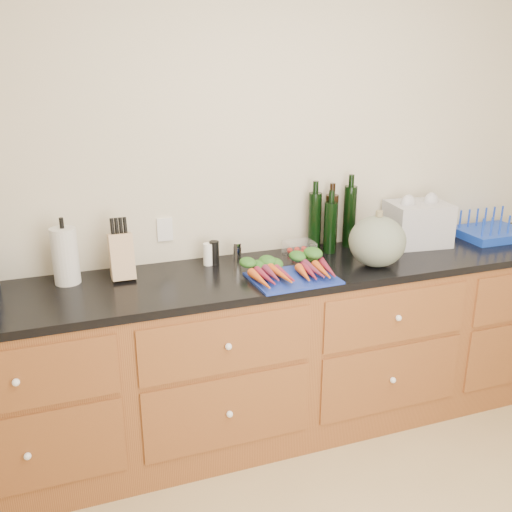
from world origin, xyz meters
name	(u,v)px	position (x,y,z in m)	size (l,w,h in m)	color
wall_back	(270,186)	(0.00, 1.62, 1.30)	(4.10, 0.05, 2.60)	beige
cabinets	(291,351)	(0.00, 1.30, 0.45)	(3.60, 0.64, 0.90)	brown
countertop	(292,271)	(0.00, 1.30, 0.92)	(3.64, 0.62, 0.04)	black
cutting_board	(293,278)	(-0.07, 1.14, 0.95)	(0.41, 0.31, 0.01)	navy
carrots	(289,269)	(-0.07, 1.19, 0.98)	(0.43, 0.32, 0.06)	#DF581A
squash	(377,241)	(0.42, 1.17, 1.07)	(0.29, 0.29, 0.26)	#576353
paper_towel	(65,256)	(-1.10, 1.46, 1.08)	(0.12, 0.12, 0.27)	silver
knife_block	(122,256)	(-0.85, 1.44, 1.05)	(0.11, 0.11, 0.22)	tan
grinder_salt	(208,254)	(-0.40, 1.48, 1.00)	(0.05, 0.05, 0.12)	white
grinder_pepper	(214,253)	(-0.37, 1.48, 1.00)	(0.05, 0.05, 0.13)	black
canister_chrome	(237,252)	(-0.24, 1.48, 0.99)	(0.05, 0.05, 0.10)	silver
tomato_box	(299,248)	(0.11, 1.47, 0.98)	(0.16, 0.13, 0.07)	white
bottles	(332,222)	(0.33, 1.51, 1.10)	(0.29, 0.15, 0.35)	black
grocery_bag	(418,224)	(0.83, 1.42, 1.06)	(0.33, 0.27, 0.24)	silver
dish_rack	(491,231)	(1.34, 1.38, 0.98)	(0.39, 0.31, 0.16)	#153AB7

